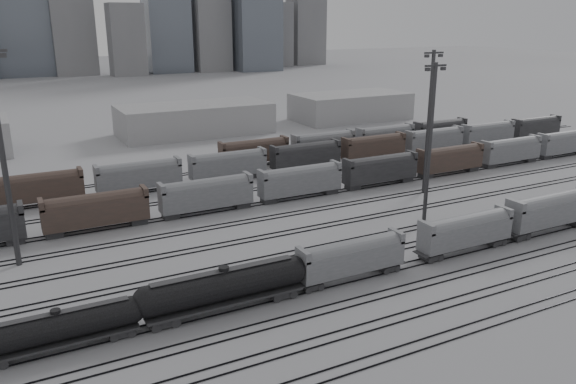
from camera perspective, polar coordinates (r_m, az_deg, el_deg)
name	(u,v)px	position (r m, az deg, el deg)	size (l,w,h in m)	color
ground	(369,279)	(68.60, 8.22, -8.77)	(900.00, 900.00, 0.00)	#ABABB0
tracks	(299,232)	(82.14, 1.15, -4.04)	(220.00, 71.50, 0.16)	black
tank_car_a	(58,328)	(57.73, -22.37, -12.65)	(16.37, 2.73, 4.05)	#242427
tank_car_b	(224,286)	(60.45, -6.47, -9.50)	(19.43, 3.24, 4.80)	#242427
hopper_car_a	(351,256)	(67.04, 6.45, -6.48)	(13.72, 2.73, 4.91)	#242427
hopper_car_b	(466,230)	(77.87, 17.60, -3.69)	(14.25, 2.83, 5.09)	#242427
hopper_car_c	(551,209)	(89.74, 25.14, -1.57)	(15.72, 3.12, 5.62)	#242427
light_mast_b	(2,155)	(75.19, -27.02, 3.36)	(4.31, 0.69, 26.91)	#353537
light_mast_c	(430,140)	(86.19, 14.23, 5.19)	(3.83, 0.61, 23.92)	#353537
light_mast_d	(429,119)	(101.23, 14.13, 7.22)	(3.98, 0.64, 24.88)	#353537
bg_string_near	(300,182)	(96.97, 1.23, 1.00)	(151.00, 3.00, 5.60)	gray
bg_string_mid	(306,157)	(115.19, 1.80, 3.61)	(151.00, 3.00, 5.60)	#242427
bg_string_far	(355,141)	(130.83, 6.82, 5.14)	(66.00, 3.00, 5.60)	#4C3730
warehouse_mid	(195,119)	(154.24, -9.44, 7.31)	(40.00, 18.00, 8.00)	#ACABAE
warehouse_right	(351,106)	(175.94, 6.37, 8.64)	(35.00, 18.00, 8.00)	#ACABAE
skyline	(83,9)	(333.17, -20.09, 17.04)	(316.00, 22.40, 95.00)	gray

